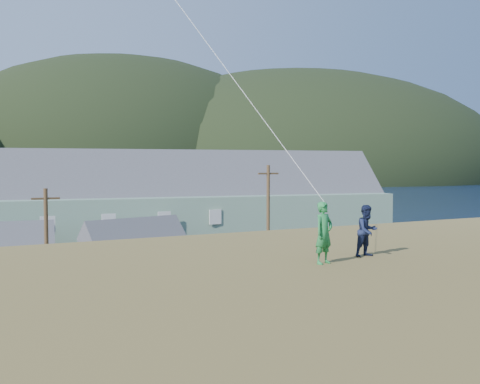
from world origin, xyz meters
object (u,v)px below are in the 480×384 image
kite_flyer_green (324,233)px  shed_palegreen_far (11,242)px  kite_flyer_navy (367,231)px  shed_white (138,255)px  lodge (203,208)px

kite_flyer_green → shed_palegreen_far: bearing=81.5°
kite_flyer_navy → shed_white: bearing=82.8°
kite_flyer_green → kite_flyer_navy: 1.85m
kite_flyer_green → kite_flyer_navy: (1.80, 0.40, -0.09)m
shed_palegreen_far → kite_flyer_green: size_ratio=6.12×
lodge → kite_flyer_green: lodge is taller
shed_white → shed_palegreen_far: (-8.86, 13.48, -0.11)m
lodge → kite_flyer_green: size_ratio=23.83×
lodge → shed_white: (-9.58, -9.78, -2.75)m
lodge → kite_flyer_navy: size_ratio=26.59×
shed_white → shed_palegreen_far: size_ratio=0.90×
kite_flyer_green → lodge: bearing=56.4°
lodge → kite_flyer_green: bearing=-99.9°
shed_white → kite_flyer_green: (-2.78, -30.15, 5.50)m
shed_white → kite_flyer_green: bearing=-108.7°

